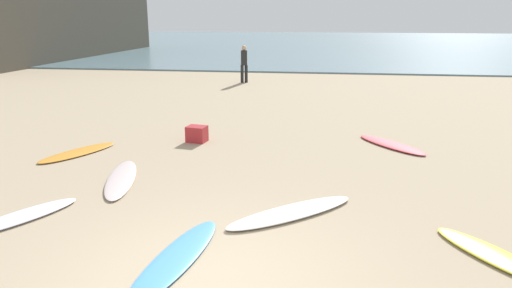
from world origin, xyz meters
name	(u,v)px	position (x,y,z in m)	size (l,w,h in m)	color
ground_plane	(205,283)	(0.00, 0.00, 0.00)	(120.00, 120.00, 0.00)	tan
ocean_water	(307,44)	(0.00, 39.99, 0.04)	(120.00, 40.00, 0.08)	slate
surfboard_0	(121,179)	(-2.53, 3.42, 0.03)	(0.54, 2.35, 0.07)	silver
surfboard_1	(176,258)	(-0.52, 0.50, 0.03)	(0.55, 2.46, 0.06)	#4C97DF
surfboard_2	(20,217)	(-3.44, 1.45, 0.04)	(0.53, 2.00, 0.07)	white
surfboard_3	(496,256)	(3.85, 1.12, 0.04)	(0.51, 2.02, 0.07)	yellow
surfboard_4	(391,145)	(3.17, 6.67, 0.04)	(0.56, 2.13, 0.08)	#E2434C
surfboard_5	(291,212)	(0.95, 2.21, 0.04)	(0.57, 2.50, 0.09)	white
surfboard_6	(78,152)	(-4.28, 5.03, 0.03)	(0.58, 2.07, 0.06)	#F19B34
beachgoer_near	(244,62)	(-2.09, 16.49, 0.93)	(0.38, 0.38, 1.67)	black
beach_cooler	(197,134)	(-1.74, 6.44, 0.20)	(0.48, 0.39, 0.41)	#B2282D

